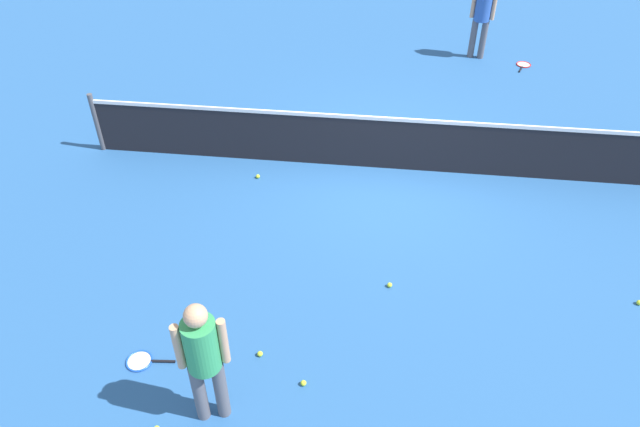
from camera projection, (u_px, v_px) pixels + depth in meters
name	position (u px, v px, depth m)	size (l,w,h in m)	color
ground_plane	(388.00, 168.00, 10.11)	(40.00, 40.00, 0.00)	#265693
court_net	(390.00, 143.00, 9.79)	(10.09, 0.09, 1.07)	#4C4C51
player_near_side	(203.00, 355.00, 5.85)	(0.52, 0.42, 1.70)	#595960
player_far_side	(482.00, 13.00, 12.88)	(0.53, 0.40, 1.70)	#595960
tennis_racket_near_player	(142.00, 361.00, 7.01)	(0.60, 0.34, 0.03)	blue
tennis_racket_far_player	(523.00, 65.00, 13.17)	(0.41, 0.61, 0.03)	red
tennis_ball_near_player	(639.00, 303.00, 7.69)	(0.07, 0.07, 0.07)	#C6E033
tennis_ball_by_net	(260.00, 354.00, 7.06)	(0.07, 0.07, 0.07)	#C6E033
tennis_ball_baseline	(390.00, 285.00, 7.93)	(0.07, 0.07, 0.07)	#C6E033
tennis_ball_stray_left	(303.00, 383.00, 6.75)	(0.07, 0.07, 0.07)	#C6E033
tennis_ball_stray_right	(258.00, 176.00, 9.86)	(0.07, 0.07, 0.07)	#C6E033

